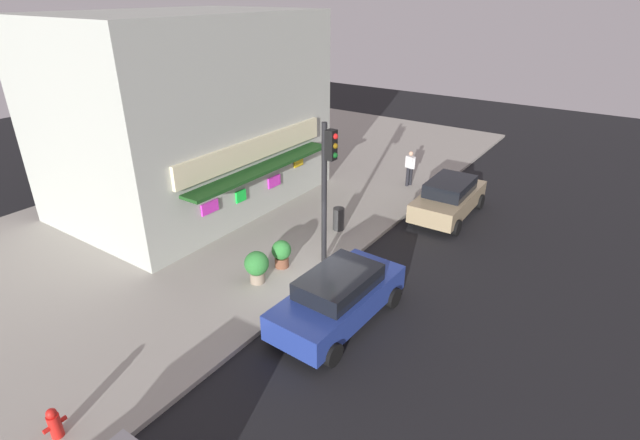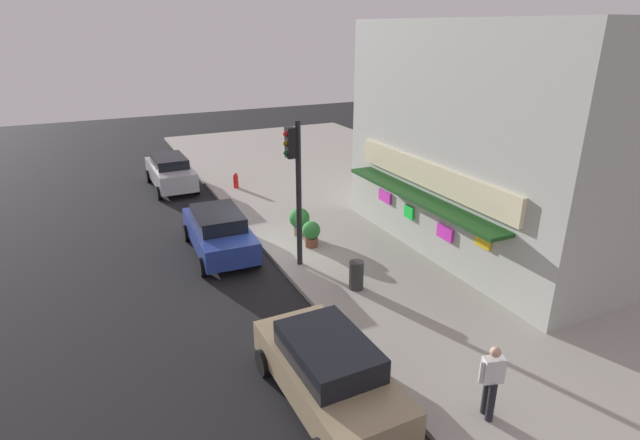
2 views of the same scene
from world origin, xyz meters
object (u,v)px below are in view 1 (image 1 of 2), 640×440
(trash_can, at_px, (339,219))
(pedestrian, at_px, (410,167))
(potted_plant_by_doorway, at_px, (281,253))
(traffic_light, at_px, (327,177))
(parked_car_blue, at_px, (339,297))
(fire_hydrant, at_px, (54,423))
(potted_plant_by_window, at_px, (257,265))
(parked_car_tan, at_px, (449,198))

(trash_can, relative_size, pedestrian, 0.53)
(trash_can, distance_m, pedestrian, 5.93)
(trash_can, xyz_separation_m, potted_plant_by_doorway, (-3.46, 0.07, 0.09))
(traffic_light, xyz_separation_m, parked_car_blue, (-2.39, -2.02, -2.45))
(fire_hydrant, bearing_deg, potted_plant_by_doorway, 2.99)
(potted_plant_by_window, height_order, parked_car_tan, parked_car_tan)
(traffic_light, distance_m, parked_car_tan, 7.00)
(potted_plant_by_window, xyz_separation_m, parked_car_tan, (8.60, -3.05, 0.07))
(trash_can, xyz_separation_m, pedestrian, (5.91, -0.23, 0.48))
(parked_car_blue, bearing_deg, fire_hydrant, 158.76)
(potted_plant_by_doorway, relative_size, parked_car_tan, 0.22)
(traffic_light, height_order, potted_plant_by_window, traffic_light)
(pedestrian, bearing_deg, potted_plant_by_window, 178.13)
(trash_can, bearing_deg, parked_car_blue, -147.42)
(pedestrian, bearing_deg, potted_plant_by_doorway, 178.18)
(fire_hydrant, height_order, parked_car_tan, parked_car_tan)
(potted_plant_by_doorway, bearing_deg, potted_plant_by_window, 177.74)
(potted_plant_by_window, bearing_deg, fire_hydrant, -176.11)
(parked_car_blue, distance_m, parked_car_tan, 8.66)
(potted_plant_by_window, bearing_deg, pedestrian, -1.87)
(potted_plant_by_window, bearing_deg, traffic_light, -25.46)
(potted_plant_by_doorway, height_order, potted_plant_by_window, potted_plant_by_window)
(trash_can, relative_size, parked_car_tan, 0.21)
(traffic_light, bearing_deg, pedestrian, 5.32)
(pedestrian, distance_m, parked_car_tan, 3.35)
(traffic_light, distance_m, pedestrian, 8.55)
(trash_can, relative_size, potted_plant_by_window, 0.84)
(potted_plant_by_doorway, xyz_separation_m, potted_plant_by_window, (-1.19, 0.05, 0.08))
(pedestrian, distance_m, parked_car_blue, 10.98)
(fire_hydrant, height_order, trash_can, trash_can)
(traffic_light, relative_size, potted_plant_by_doorway, 5.03)
(fire_hydrant, height_order, pedestrian, pedestrian)
(traffic_light, relative_size, potted_plant_by_window, 4.51)
(parked_car_blue, bearing_deg, pedestrian, 14.69)
(potted_plant_by_window, distance_m, parked_car_tan, 9.13)
(trash_can, bearing_deg, fire_hydrant, -178.26)
(potted_plant_by_window, height_order, parked_car_blue, parked_car_blue)
(fire_hydrant, relative_size, potted_plant_by_doorway, 0.78)
(parked_car_blue, xyz_separation_m, parked_car_tan, (8.66, 0.08, 0.00))
(potted_plant_by_doorway, relative_size, parked_car_blue, 0.21)
(pedestrian, height_order, potted_plant_by_window, pedestrian)
(traffic_light, bearing_deg, parked_car_tan, -17.17)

